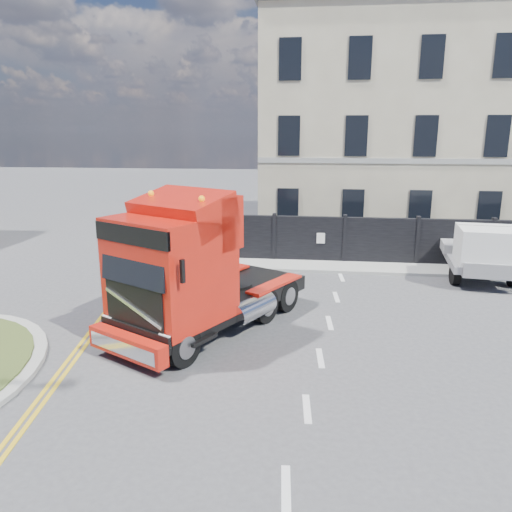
# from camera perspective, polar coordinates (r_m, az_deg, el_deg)

# --- Properties ---
(ground) EXTENTS (120.00, 120.00, 0.00)m
(ground) POSITION_cam_1_polar(r_m,az_deg,el_deg) (13.54, -5.45, -10.16)
(ground) COLOR #424244
(ground) RESTS_ON ground
(hoarding_fence) EXTENTS (18.80, 0.25, 2.00)m
(hoarding_fence) POSITION_cam_1_polar(r_m,az_deg,el_deg) (21.87, 16.75, 1.55)
(hoarding_fence) COLOR black
(hoarding_fence) RESTS_ON ground
(georgian_building) EXTENTS (12.30, 10.30, 12.80)m
(georgian_building) POSITION_cam_1_polar(r_m,az_deg,el_deg) (28.73, 13.79, 14.25)
(georgian_building) COLOR beige
(georgian_building) RESTS_ON ground
(pavement_far) EXTENTS (20.00, 1.60, 0.12)m
(pavement_far) POSITION_cam_1_polar(r_m,az_deg,el_deg) (21.14, 15.50, -1.42)
(pavement_far) COLOR #979892
(pavement_far) RESTS_ON ground
(truck) EXTENTS (5.30, 6.93, 3.94)m
(truck) POSITION_cam_1_polar(r_m,az_deg,el_deg) (13.55, -7.73, -2.25)
(truck) COLOR black
(truck) RESTS_ON ground
(flatbed_pickup) EXTENTS (2.62, 5.39, 2.16)m
(flatbed_pickup) POSITION_cam_1_polar(r_m,az_deg,el_deg) (20.52, 24.33, 0.53)
(flatbed_pickup) COLOR gray
(flatbed_pickup) RESTS_ON ground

